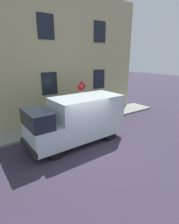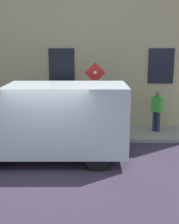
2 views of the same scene
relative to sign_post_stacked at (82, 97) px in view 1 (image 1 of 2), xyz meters
name	(u,v)px [view 1 (image 1 of 2)]	position (x,y,z in m)	size (l,w,h in m)	color
ground_plane	(87,146)	(-2.62, 1.43, -2.04)	(80.00, 80.00, 0.00)	#372E3F
sidewalk_slab	(58,126)	(0.78, 1.43, -1.97)	(1.98, 17.56, 0.14)	gray
building_facade	(46,59)	(2.12, 1.43, 2.35)	(0.75, 15.56, 8.78)	tan
sign_post_stacked	(82,97)	(0.00, 0.00, 0.00)	(0.17, 0.56, 2.82)	#474C47
delivery_van	(78,119)	(-1.91, 1.51, -0.71)	(2.08, 5.36, 2.50)	silver
bicycle_orange	(71,114)	(1.22, 0.19, -1.53)	(0.48, 1.72, 0.89)	black
bicycle_red	(60,117)	(1.22, 1.05, -1.53)	(0.46, 1.71, 0.89)	black
bicycle_purple	(48,119)	(1.22, 1.92, -1.53)	(0.46, 1.71, 0.89)	black
pedestrian	(103,102)	(0.92, -2.59, -0.97)	(0.47, 0.46, 1.72)	#262B47
litter_bin	(53,123)	(0.14, 2.08, -1.45)	(0.44, 0.44, 0.90)	#2D5133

